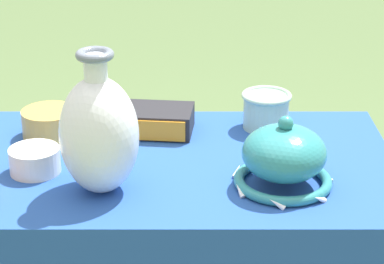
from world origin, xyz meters
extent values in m
cylinder|color=brown|center=(-0.45, 0.24, 0.36)|extent=(0.04, 0.04, 0.72)
cylinder|color=brown|center=(0.45, 0.24, 0.36)|extent=(0.04, 0.04, 0.72)
cube|color=brown|center=(0.00, 0.00, 0.74)|extent=(1.01, 0.57, 0.03)
cube|color=#234C9E|center=(0.00, 0.00, 0.75)|extent=(1.03, 0.59, 0.01)
ellipsoid|color=white|center=(-0.14, -0.14, 0.88)|extent=(0.16, 0.16, 0.25)
cylinder|color=white|center=(-0.14, -0.14, 1.03)|extent=(0.05, 0.05, 0.05)
torus|color=slate|center=(-0.14, -0.14, 1.05)|extent=(0.08, 0.08, 0.02)
torus|color=teal|center=(0.24, -0.12, 0.77)|extent=(0.21, 0.21, 0.02)
ellipsoid|color=teal|center=(0.24, -0.12, 0.83)|extent=(0.18, 0.18, 0.11)
sphere|color=teal|center=(0.24, -0.12, 0.90)|extent=(0.03, 0.03, 0.03)
cone|color=white|center=(0.35, -0.12, 0.77)|extent=(0.01, 0.04, 0.03)
cone|color=white|center=(0.31, -0.04, 0.77)|extent=(0.04, 0.03, 0.03)
cone|color=white|center=(0.22, -0.02, 0.77)|extent=(0.04, 0.02, 0.03)
cone|color=white|center=(0.15, -0.07, 0.77)|extent=(0.03, 0.04, 0.03)
cone|color=white|center=(0.15, -0.17, 0.77)|extent=(0.03, 0.04, 0.03)
cone|color=white|center=(0.22, -0.22, 0.77)|extent=(0.04, 0.02, 0.03)
cone|color=white|center=(0.31, -0.20, 0.77)|extent=(0.04, 0.03, 0.03)
cube|color=#232328|center=(-0.03, 0.16, 0.79)|extent=(0.18, 0.14, 0.06)
cube|color=orange|center=(-0.04, 0.10, 0.79)|extent=(0.14, 0.02, 0.05)
cylinder|color=white|center=(-0.29, -0.06, 0.79)|extent=(0.11, 0.11, 0.06)
cylinder|color=gold|center=(-0.29, 0.14, 0.79)|extent=(0.14, 0.14, 0.07)
cylinder|color=#A8CCB7|center=(0.23, 0.19, 0.80)|extent=(0.11, 0.11, 0.09)
torus|color=#A8CCB7|center=(0.23, 0.19, 0.84)|extent=(0.12, 0.12, 0.01)
camera|label=1|loc=(0.05, -1.53, 1.49)|focal=70.00mm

